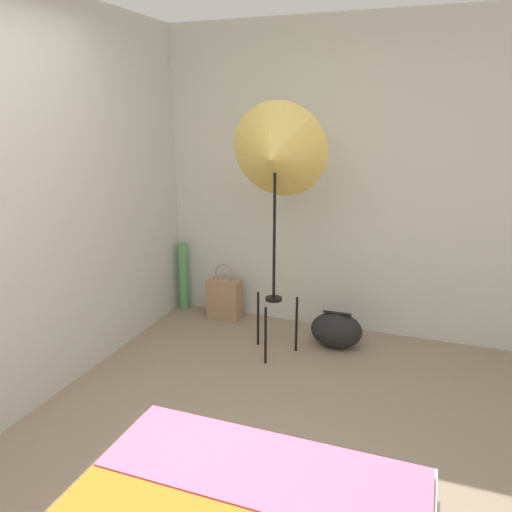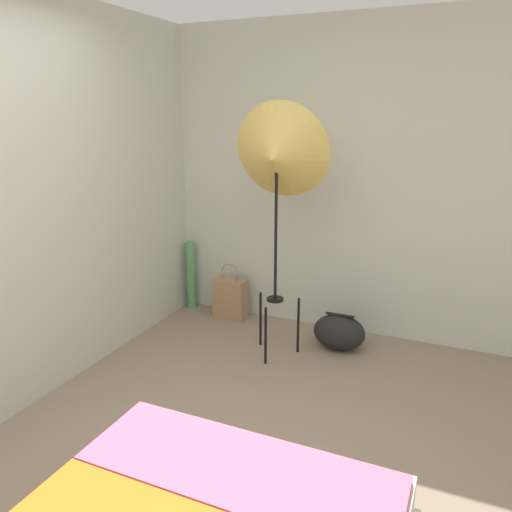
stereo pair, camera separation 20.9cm
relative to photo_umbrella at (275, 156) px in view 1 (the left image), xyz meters
name	(u,v)px [view 1 (the left image)]	position (x,y,z in m)	size (l,w,h in m)	color
wall_back	(327,181)	(0.23, 0.71, -0.25)	(8.00, 0.05, 2.60)	beige
wall_side_left	(71,197)	(-1.23, -0.72, -0.25)	(0.05, 8.00, 2.60)	beige
photo_umbrella	(275,156)	(0.00, 0.00, 0.00)	(0.72, 0.40, 1.94)	black
tote_bag	(224,299)	(-0.65, 0.51, -1.36)	(0.30, 0.16, 0.53)	#9E7A56
duffel_bag	(336,330)	(0.45, 0.28, -1.41)	(0.42, 0.29, 0.30)	black
paper_roll	(183,277)	(-1.11, 0.59, -1.22)	(0.09, 0.09, 0.66)	#56995B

